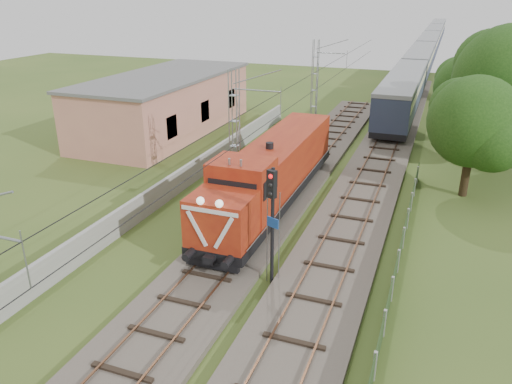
% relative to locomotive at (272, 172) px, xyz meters
% --- Properties ---
extents(ground, '(140.00, 140.00, 0.00)m').
position_rel_locomotive_xyz_m(ground, '(0.00, -10.57, -2.27)').
color(ground, '#39531F').
rests_on(ground, ground).
extents(track_main, '(4.20, 70.00, 0.45)m').
position_rel_locomotive_xyz_m(track_main, '(0.00, -3.57, -2.09)').
color(track_main, '#6B6054').
rests_on(track_main, ground).
extents(track_side, '(4.20, 80.00, 0.45)m').
position_rel_locomotive_xyz_m(track_side, '(5.00, 9.43, -2.09)').
color(track_side, '#6B6054').
rests_on(track_side, ground).
extents(catenary, '(3.31, 70.00, 8.00)m').
position_rel_locomotive_xyz_m(catenary, '(-2.95, 1.43, 1.78)').
color(catenary, gray).
rests_on(catenary, ground).
extents(boundary_wall, '(0.25, 40.00, 1.50)m').
position_rel_locomotive_xyz_m(boundary_wall, '(-6.50, 1.43, -1.52)').
color(boundary_wall, '#9E9E99').
rests_on(boundary_wall, ground).
extents(station_building, '(8.40, 20.40, 5.22)m').
position_rel_locomotive_xyz_m(station_building, '(-15.00, 13.43, 0.36)').
color(station_building, tan).
rests_on(station_building, ground).
extents(fence, '(0.12, 32.00, 1.20)m').
position_rel_locomotive_xyz_m(fence, '(8.00, -7.57, -1.67)').
color(fence, black).
rests_on(fence, ground).
extents(locomotive, '(3.04, 17.38, 4.41)m').
position_rel_locomotive_xyz_m(locomotive, '(0.00, 0.00, 0.00)').
color(locomotive, black).
rests_on(locomotive, ground).
extents(coach_rake, '(3.26, 121.86, 3.77)m').
position_rel_locomotive_xyz_m(coach_rake, '(5.00, 76.08, 0.40)').
color(coach_rake, black).
rests_on(coach_rake, ground).
extents(signal_post, '(0.59, 0.48, 5.57)m').
position_rel_locomotive_xyz_m(signal_post, '(2.78, -8.15, 1.56)').
color(signal_post, black).
rests_on(signal_post, ground).
extents(tree_a, '(5.94, 5.66, 7.71)m').
position_rel_locomotive_xyz_m(tree_a, '(11.03, 6.19, 2.54)').
color(tree_a, '#372616').
rests_on(tree_a, ground).
extents(tree_b, '(8.01, 7.62, 10.38)m').
position_rel_locomotive_xyz_m(tree_b, '(13.17, 12.21, 4.21)').
color(tree_b, '#372616').
rests_on(tree_b, ground).
extents(tree_c, '(5.84, 5.56, 7.57)m').
position_rel_locomotive_xyz_m(tree_c, '(10.86, 18.51, 2.45)').
color(tree_c, '#372616').
rests_on(tree_c, ground).
extents(tree_d, '(5.40, 5.14, 7.00)m').
position_rel_locomotive_xyz_m(tree_d, '(12.87, 36.57, 2.10)').
color(tree_d, '#372616').
rests_on(tree_d, ground).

